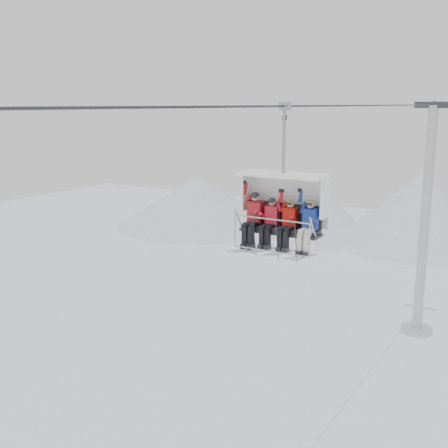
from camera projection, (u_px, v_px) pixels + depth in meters
The scene contains 7 objects.
lift_tower_right at pixel (424, 238), 32.32m from camera, with size 2.00×1.80×13.48m.
haul_cable at pixel (224, 107), 12.41m from camera, with size 0.06×0.06×50.00m, color #2F2F34.
chairlift_carrier at pixel (285, 201), 15.65m from camera, with size 2.46×1.17×3.98m.
skier_far_left at pixel (254, 217), 15.91m from camera, with size 0.42×1.69×1.67m.
skier_center_left at pixel (270, 221), 15.63m from camera, with size 0.37×1.69×1.50m.
skier_center_right at pixel (288, 223), 15.35m from camera, with size 0.37×1.69×1.50m.
skier_far_right at pixel (309, 224), 15.05m from camera, with size 0.39×1.69×1.57m.
Camera 1 is at (6.64, -10.80, 13.36)m, focal length 45.00 mm.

